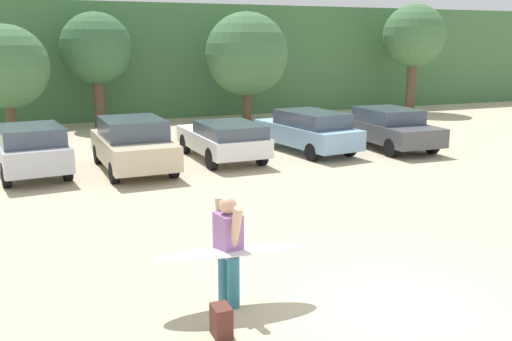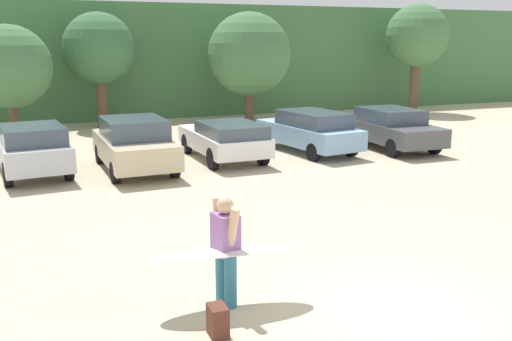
{
  "view_description": "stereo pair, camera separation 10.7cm",
  "coord_description": "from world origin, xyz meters",
  "px_view_note": "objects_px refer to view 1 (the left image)",
  "views": [
    {
      "loc": [
        -5.02,
        -6.54,
        3.99
      ],
      "look_at": [
        -0.12,
        5.61,
        0.98
      ],
      "focal_mm": 39.58,
      "sensor_mm": 36.0,
      "label": 1
    },
    {
      "loc": [
        -4.92,
        -6.58,
        3.99
      ],
      "look_at": [
        -0.12,
        5.61,
        0.98
      ],
      "focal_mm": 39.58,
      "sensor_mm": 36.0,
      "label": 2
    }
  ],
  "objects_px": {
    "surfboard_white": "(229,252)",
    "backpack_dropped": "(221,321)",
    "parked_car_white": "(223,138)",
    "person_adult": "(228,244)",
    "parked_car_silver": "(29,148)",
    "parked_car_champagne": "(133,144)",
    "parked_car_dark_gray": "(388,127)",
    "parked_car_sky_blue": "(308,130)"
  },
  "relations": [
    {
      "from": "parked_car_silver",
      "to": "person_adult",
      "type": "relative_size",
      "value": 2.86
    },
    {
      "from": "parked_car_sky_blue",
      "to": "backpack_dropped",
      "type": "bearing_deg",
      "value": 139.41
    },
    {
      "from": "person_adult",
      "to": "surfboard_white",
      "type": "relative_size",
      "value": 0.71
    },
    {
      "from": "parked_car_silver",
      "to": "person_adult",
      "type": "height_order",
      "value": "person_adult"
    },
    {
      "from": "parked_car_white",
      "to": "parked_car_dark_gray",
      "type": "xyz_separation_m",
      "value": [
        6.54,
        -0.2,
        0.04
      ]
    },
    {
      "from": "parked_car_dark_gray",
      "to": "surfboard_white",
      "type": "xyz_separation_m",
      "value": [
        -10.0,
        -10.23,
        0.08
      ]
    },
    {
      "from": "parked_car_champagne",
      "to": "person_adult",
      "type": "height_order",
      "value": "person_adult"
    },
    {
      "from": "parked_car_dark_gray",
      "to": "parked_car_sky_blue",
      "type": "bearing_deg",
      "value": 83.59
    },
    {
      "from": "parked_car_champagne",
      "to": "backpack_dropped",
      "type": "bearing_deg",
      "value": 174.21
    },
    {
      "from": "parked_car_sky_blue",
      "to": "person_adult",
      "type": "distance_m",
      "value": 12.56
    },
    {
      "from": "parked_car_white",
      "to": "backpack_dropped",
      "type": "height_order",
      "value": "parked_car_white"
    },
    {
      "from": "backpack_dropped",
      "to": "parked_car_dark_gray",
      "type": "bearing_deg",
      "value": 46.77
    },
    {
      "from": "parked_car_white",
      "to": "parked_car_sky_blue",
      "type": "relative_size",
      "value": 0.95
    },
    {
      "from": "person_adult",
      "to": "surfboard_white",
      "type": "bearing_deg",
      "value": 64.01
    },
    {
      "from": "parked_car_dark_gray",
      "to": "surfboard_white",
      "type": "bearing_deg",
      "value": 136.78
    },
    {
      "from": "parked_car_silver",
      "to": "person_adult",
      "type": "bearing_deg",
      "value": -172.01
    },
    {
      "from": "parked_car_sky_blue",
      "to": "person_adult",
      "type": "height_order",
      "value": "person_adult"
    },
    {
      "from": "surfboard_white",
      "to": "person_adult",
      "type": "bearing_deg",
      "value": -100.46
    },
    {
      "from": "parked_car_champagne",
      "to": "person_adult",
      "type": "relative_size",
      "value": 2.66
    },
    {
      "from": "parked_car_white",
      "to": "parked_car_sky_blue",
      "type": "bearing_deg",
      "value": -87.89
    },
    {
      "from": "parked_car_silver",
      "to": "parked_car_sky_blue",
      "type": "bearing_deg",
      "value": -96.44
    },
    {
      "from": "parked_car_silver",
      "to": "parked_car_dark_gray",
      "type": "bearing_deg",
      "value": -98.37
    },
    {
      "from": "parked_car_white",
      "to": "surfboard_white",
      "type": "height_order",
      "value": "parked_car_white"
    },
    {
      "from": "parked_car_white",
      "to": "person_adult",
      "type": "xyz_separation_m",
      "value": [
        -3.43,
        -10.36,
        0.21
      ]
    },
    {
      "from": "surfboard_white",
      "to": "parked_car_sky_blue",
      "type": "bearing_deg",
      "value": -116.46
    },
    {
      "from": "parked_car_dark_gray",
      "to": "person_adult",
      "type": "height_order",
      "value": "person_adult"
    },
    {
      "from": "parked_car_white",
      "to": "backpack_dropped",
      "type": "xyz_separation_m",
      "value": [
        -3.86,
        -11.27,
        -0.53
      ]
    },
    {
      "from": "parked_car_silver",
      "to": "parked_car_dark_gray",
      "type": "height_order",
      "value": "parked_car_silver"
    },
    {
      "from": "parked_car_dark_gray",
      "to": "surfboard_white",
      "type": "distance_m",
      "value": 14.3
    },
    {
      "from": "parked_car_silver",
      "to": "parked_car_sky_blue",
      "type": "height_order",
      "value": "parked_car_silver"
    },
    {
      "from": "parked_car_silver",
      "to": "parked_car_champagne",
      "type": "distance_m",
      "value": 3.09
    },
    {
      "from": "surfboard_white",
      "to": "backpack_dropped",
      "type": "height_order",
      "value": "surfboard_white"
    },
    {
      "from": "surfboard_white",
      "to": "parked_car_silver",
      "type": "bearing_deg",
      "value": -69.63
    },
    {
      "from": "parked_car_white",
      "to": "surfboard_white",
      "type": "relative_size",
      "value": 1.86
    },
    {
      "from": "parked_car_white",
      "to": "person_adult",
      "type": "height_order",
      "value": "person_adult"
    },
    {
      "from": "parked_car_silver",
      "to": "surfboard_white",
      "type": "height_order",
      "value": "parked_car_silver"
    },
    {
      "from": "parked_car_champagne",
      "to": "parked_car_white",
      "type": "height_order",
      "value": "parked_car_champagne"
    },
    {
      "from": "parked_car_white",
      "to": "parked_car_sky_blue",
      "type": "distance_m",
      "value": 3.35
    },
    {
      "from": "parked_car_champagne",
      "to": "parked_car_silver",
      "type": "bearing_deg",
      "value": 76.23
    },
    {
      "from": "parked_car_silver",
      "to": "surfboard_white",
      "type": "xyz_separation_m",
      "value": [
        2.71,
        -10.64,
        0.05
      ]
    },
    {
      "from": "parked_car_champagne",
      "to": "parked_car_white",
      "type": "relative_size",
      "value": 1.02
    },
    {
      "from": "parked_car_silver",
      "to": "parked_car_white",
      "type": "height_order",
      "value": "parked_car_silver"
    }
  ]
}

